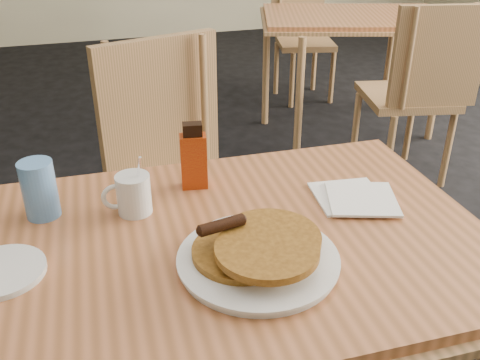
# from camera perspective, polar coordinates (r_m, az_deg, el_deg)

# --- Properties ---
(main_table) EXTENTS (1.17, 0.82, 0.75)m
(main_table) POSITION_cam_1_polar(r_m,az_deg,el_deg) (1.14, -1.58, -7.97)
(main_table) COLOR #B0663E
(main_table) RESTS_ON floor
(neighbor_table) EXTENTS (1.29, 1.06, 0.75)m
(neighbor_table) POSITION_cam_1_polar(r_m,az_deg,el_deg) (3.41, 12.10, 16.16)
(neighbor_table) COLOR #B0663E
(neighbor_table) RESTS_ON floor
(chair_main_far) EXTENTS (0.55, 0.56, 0.98)m
(chair_main_far) POSITION_cam_1_polar(r_m,az_deg,el_deg) (1.83, -7.68, 2.06)
(chair_main_far) COLOR tan
(chair_main_far) RESTS_ON floor
(chair_neighbor_far) EXTENTS (0.47, 0.48, 0.87)m
(chair_neighbor_far) POSITION_cam_1_polar(r_m,az_deg,el_deg) (4.12, 6.56, 15.87)
(chair_neighbor_far) COLOR tan
(chair_neighbor_far) RESTS_ON floor
(chair_neighbor_near) EXTENTS (0.51, 0.52, 0.95)m
(chair_neighbor_near) POSITION_cam_1_polar(r_m,az_deg,el_deg) (2.81, 18.71, 9.89)
(chair_neighbor_near) COLOR tan
(chair_neighbor_near) RESTS_ON floor
(pancake_plate) EXTENTS (0.31, 0.31, 0.09)m
(pancake_plate) POSITION_cam_1_polar(r_m,az_deg,el_deg) (1.03, 1.98, -7.84)
(pancake_plate) COLOR silver
(pancake_plate) RESTS_ON main_table
(coffee_mug) EXTENTS (0.11, 0.08, 0.14)m
(coffee_mug) POSITION_cam_1_polar(r_m,az_deg,el_deg) (1.20, -11.39, -1.42)
(coffee_mug) COLOR silver
(coffee_mug) RESTS_ON main_table
(syrup_bottle) EXTENTS (0.07, 0.05, 0.16)m
(syrup_bottle) POSITION_cam_1_polar(r_m,az_deg,el_deg) (1.28, -4.97, 2.35)
(syrup_bottle) COLOR #8B0908
(syrup_bottle) RESTS_ON main_table
(napkin_stack) EXTENTS (0.20, 0.21, 0.01)m
(napkin_stack) POSITION_cam_1_polar(r_m,az_deg,el_deg) (1.28, 12.17, -1.84)
(napkin_stack) COLOR white
(napkin_stack) RESTS_ON main_table
(blue_tumbler) EXTENTS (0.10, 0.10, 0.13)m
(blue_tumbler) POSITION_cam_1_polar(r_m,az_deg,el_deg) (1.24, -20.61, -0.94)
(blue_tumbler) COLOR #5589C9
(blue_tumbler) RESTS_ON main_table
(side_saucer) EXTENTS (0.20, 0.20, 0.01)m
(side_saucer) POSITION_cam_1_polar(r_m,az_deg,el_deg) (1.11, -24.15, -8.93)
(side_saucer) COLOR silver
(side_saucer) RESTS_ON main_table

